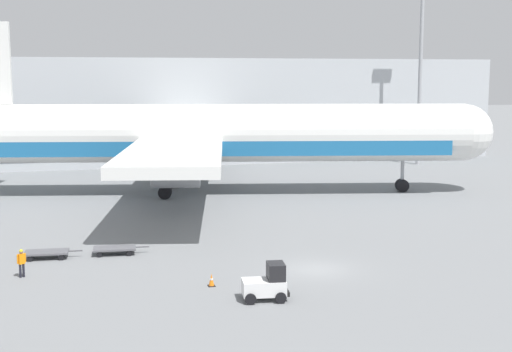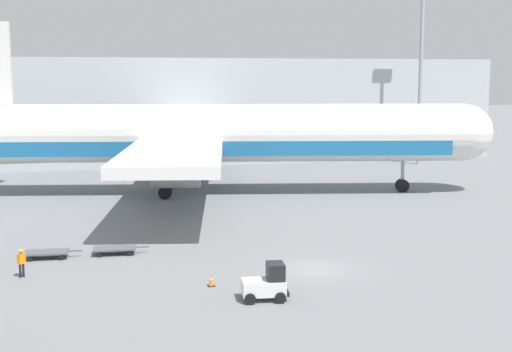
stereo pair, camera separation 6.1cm
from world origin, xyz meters
TOP-DOWN VIEW (x-y plane):
  - ground_plane at (0.00, 0.00)m, footprint 400.00×400.00m
  - terminal_building at (0.32, 60.16)m, footprint 90.00×18.20m
  - light_mast at (30.85, 45.00)m, footprint 2.80×0.50m
  - airplane_main at (-1.44, 29.84)m, footprint 57.25×48.57m
  - baggage_tug_mid at (-4.59, -4.88)m, footprint 2.62×1.93m
  - baggage_dolly_lead at (-16.12, 7.20)m, footprint 3.76×1.74m
  - baggage_dolly_second at (-11.73, 7.12)m, footprint 3.76×1.74m
  - ground_crew_far at (-17.47, 3.03)m, footprint 0.51×0.37m
  - traffic_cone_far at (-6.97, -1.69)m, footprint 0.40×0.40m

SIDE VIEW (x-z plane):
  - ground_plane at x=0.00m, z-range 0.00..0.00m
  - traffic_cone_far at x=-6.97m, z-range -0.01..0.72m
  - baggage_dolly_lead at x=-16.12m, z-range 0.15..0.63m
  - baggage_dolly_second at x=-11.73m, z-range 0.15..0.63m
  - baggage_tug_mid at x=-4.59m, z-range -0.12..1.88m
  - ground_crew_far at x=-17.47m, z-range 0.15..1.86m
  - airplane_main at x=-1.44m, z-range -2.66..14.34m
  - terminal_building at x=0.32m, z-range -0.01..13.99m
  - light_mast at x=30.85m, z-range 1.85..25.70m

